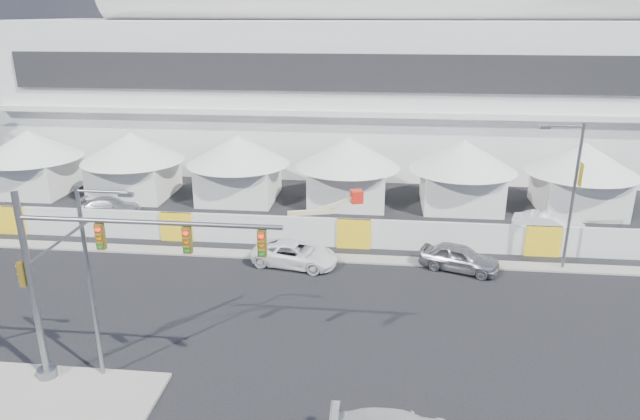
# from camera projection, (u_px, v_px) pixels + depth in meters

# --- Properties ---
(ground) EXTENTS (160.00, 160.00, 0.00)m
(ground) POSITION_uv_depth(u_px,v_px,m) (198.00, 371.00, 24.76)
(ground) COLOR black
(ground) RESTS_ON ground
(median_island) EXTENTS (10.00, 5.00, 0.15)m
(median_island) POSITION_uv_depth(u_px,v_px,m) (27.00, 404.00, 22.53)
(median_island) COLOR gray
(median_island) RESTS_ON ground
(far_curb) EXTENTS (80.00, 1.20, 0.12)m
(far_curb) POSITION_uv_depth(u_px,v_px,m) (583.00, 269.00, 34.45)
(far_curb) COLOR gray
(far_curb) RESTS_ON ground
(stadium) EXTENTS (80.00, 24.80, 21.98)m
(stadium) POSITION_uv_depth(u_px,v_px,m) (394.00, 66.00, 59.76)
(stadium) COLOR silver
(stadium) RESTS_ON ground
(tent_row) EXTENTS (53.40, 8.40, 5.40)m
(tent_row) POSITION_uv_depth(u_px,v_px,m) (293.00, 163.00, 46.22)
(tent_row) COLOR silver
(tent_row) RESTS_ON ground
(hoarding_fence) EXTENTS (70.00, 0.25, 2.00)m
(hoarding_fence) POSITION_uv_depth(u_px,v_px,m) (354.00, 233.00, 37.44)
(hoarding_fence) COLOR silver
(hoarding_fence) RESTS_ON ground
(sedan_silver) EXTENTS (3.41, 5.08, 1.61)m
(sedan_silver) POSITION_uv_depth(u_px,v_px,m) (459.00, 258.00, 34.21)
(sedan_silver) COLOR #99999D
(sedan_silver) RESTS_ON ground
(pickup_curb) EXTENTS (3.39, 5.64, 1.47)m
(pickup_curb) POSITION_uv_depth(u_px,v_px,m) (295.00, 254.00, 34.88)
(pickup_curb) COLOR white
(pickup_curb) RESTS_ON ground
(lot_car_a) EXTENTS (3.09, 5.16, 1.61)m
(lot_car_a) POSITION_uv_depth(u_px,v_px,m) (549.00, 225.00, 39.46)
(lot_car_a) COLOR white
(lot_car_a) RESTS_ON ground
(lot_car_c) EXTENTS (2.18, 4.64, 1.31)m
(lot_car_c) POSITION_uv_depth(u_px,v_px,m) (110.00, 206.00, 43.78)
(lot_car_c) COLOR #B1B2B6
(lot_car_c) RESTS_ON ground
(traffic_mast) EXTENTS (10.64, 0.80, 8.19)m
(traffic_mast) POSITION_uv_depth(u_px,v_px,m) (80.00, 282.00, 22.44)
(traffic_mast) COLOR gray
(traffic_mast) RESTS_ON median_island
(streetlight_median) EXTENTS (2.31, 0.23, 8.35)m
(streetlight_median) POSITION_uv_depth(u_px,v_px,m) (94.00, 271.00, 22.76)
(streetlight_median) COLOR gray
(streetlight_median) RESTS_ON median_island
(streetlight_curb) EXTENTS (2.64, 0.59, 8.91)m
(streetlight_curb) POSITION_uv_depth(u_px,v_px,m) (571.00, 187.00, 32.92)
(streetlight_curb) COLOR slate
(streetlight_curb) RESTS_ON ground
(boom_lift) EXTENTS (6.41, 2.25, 3.16)m
(boom_lift) POSITION_uv_depth(u_px,v_px,m) (305.00, 226.00, 39.15)
(boom_lift) COLOR red
(boom_lift) RESTS_ON ground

